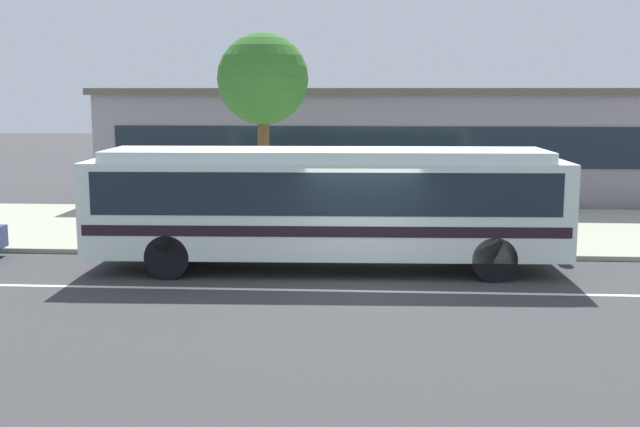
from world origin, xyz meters
TOP-DOWN VIEW (x-y plane):
  - ground_plane at (0.00, 0.00)m, footprint 120.00×120.00m
  - sidewalk_slab at (0.00, 6.55)m, footprint 60.00×8.00m
  - lane_stripe_center at (0.00, -0.80)m, footprint 56.00×0.16m
  - transit_bus at (-0.86, 1.20)m, footprint 11.02×2.80m
  - pedestrian_waiting_near_sign at (-4.85, 2.96)m, footprint 0.46×0.46m
  - pedestrian_walking_along_curb at (-3.49, 3.06)m, footprint 0.48×0.48m
  - pedestrian_standing_by_tree at (4.85, 2.99)m, footprint 0.41×0.41m
  - bus_stop_sign at (2.28, 3.04)m, footprint 0.08×0.44m
  - street_tree_near_stop at (-2.85, 5.02)m, footprint 2.53×2.53m
  - station_building at (0.68, 14.14)m, footprint 21.50×6.92m

SIDE VIEW (x-z plane):
  - ground_plane at x=0.00m, z-range 0.00..0.00m
  - lane_stripe_center at x=0.00m, z-range 0.00..0.01m
  - sidewalk_slab at x=0.00m, z-range 0.00..0.12m
  - pedestrian_waiting_near_sign at x=-4.85m, z-range 0.26..1.95m
  - pedestrian_walking_along_curb at x=-3.49m, z-range 0.26..1.95m
  - pedestrian_standing_by_tree at x=4.85m, z-range 0.27..1.95m
  - transit_bus at x=-0.86m, z-range 0.23..3.06m
  - bus_stop_sign at x=2.28m, z-range 0.48..3.07m
  - station_building at x=0.68m, z-range 0.01..4.27m
  - street_tree_near_stop at x=-2.85m, z-range 1.61..7.24m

